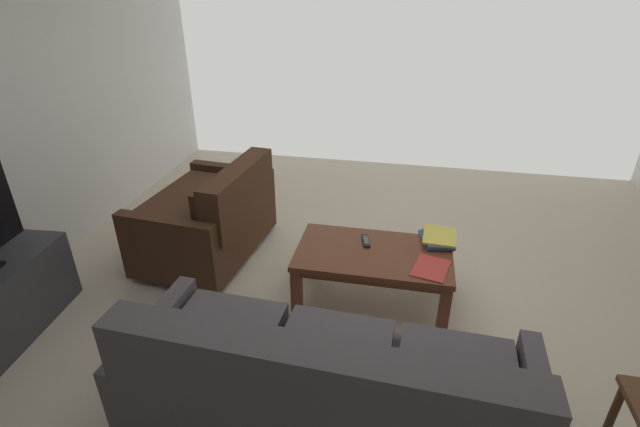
{
  "coord_description": "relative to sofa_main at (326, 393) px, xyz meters",
  "views": [
    {
      "loc": [
        -0.13,
        2.62,
        2.13
      ],
      "look_at": [
        0.35,
        0.27,
        0.88
      ],
      "focal_mm": 26.0,
      "sensor_mm": 36.0,
      "label": 1
    }
  ],
  "objects": [
    {
      "name": "loose_magazine",
      "position": [
        -0.49,
        -1.07,
        0.06
      ],
      "size": [
        0.27,
        0.32,
        0.01
      ],
      "primitive_type": "cube",
      "rotation": [
        0.0,
        0.0,
        6.05
      ],
      "color": "#C63833",
      "rests_on": "coffee_table"
    },
    {
      "name": "coffee_table",
      "position": [
        -0.11,
        -1.2,
        -0.01
      ],
      "size": [
        1.06,
        0.61,
        0.43
      ],
      "color": "brown",
      "rests_on": "ground"
    },
    {
      "name": "loveseat_near",
      "position": [
        1.26,
        -1.58,
        -0.01
      ],
      "size": [
        0.91,
        1.22,
        0.82
      ],
      "color": "black",
      "rests_on": "ground"
    },
    {
      "name": "sofa_main",
      "position": [
        0.0,
        0.0,
        0.0
      ],
      "size": [
        2.0,
        0.88,
        0.88
      ],
      "color": "black",
      "rests_on": "ground"
    },
    {
      "name": "book_stack",
      "position": [
        -0.54,
        -1.42,
        0.09
      ],
      "size": [
        0.27,
        0.32,
        0.06
      ],
      "color": "#385693",
      "rests_on": "coffee_table"
    },
    {
      "name": "tv_remote",
      "position": [
        -0.04,
        -1.31,
        0.07
      ],
      "size": [
        0.08,
        0.17,
        0.02
      ],
      "color": "black",
      "rests_on": "coffee_table"
    },
    {
      "name": "ground_plane",
      "position": [
        -0.15,
        -1.11,
        -0.37
      ],
      "size": [
        5.44,
        5.75,
        0.01
      ],
      "primitive_type": "cube",
      "color": "beige"
    }
  ]
}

